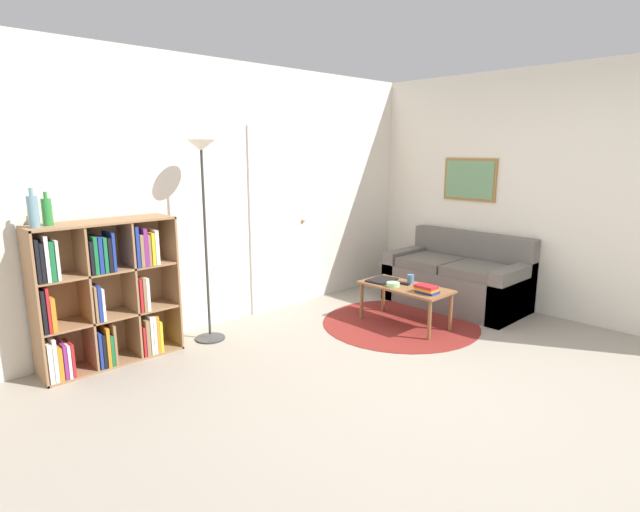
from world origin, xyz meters
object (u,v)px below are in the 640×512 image
(laptop, at_px, (382,280))
(bookshelf, at_px, (103,295))
(bowl, at_px, (393,284))
(bottle_middle, at_px, (47,211))
(bottle_left, at_px, (33,211))
(floor_lamp, at_px, (203,184))
(coffee_table, at_px, (405,290))
(couch, at_px, (458,280))
(cup, at_px, (411,279))

(laptop, bearing_deg, bookshelf, 161.38)
(bowl, height_order, bottle_middle, bottle_middle)
(bottle_left, bearing_deg, bowl, -19.90)
(floor_lamp, relative_size, bottle_left, 6.35)
(coffee_table, distance_m, bowl, 0.15)
(laptop, bearing_deg, coffee_table, -85.87)
(couch, height_order, bottle_middle, bottle_middle)
(cup, bearing_deg, bottle_middle, 159.46)
(floor_lamp, height_order, couch, floor_lamp)
(bowl, bearing_deg, bottle_middle, 158.43)
(floor_lamp, xyz_separation_m, bottle_middle, (-1.24, 0.15, -0.15))
(laptop, distance_m, bottle_left, 3.22)
(laptop, bearing_deg, cup, -58.58)
(coffee_table, height_order, bottle_middle, bottle_middle)
(floor_lamp, xyz_separation_m, couch, (2.66, -1.02, -1.17))
(couch, height_order, bottle_left, bottle_left)
(bottle_middle, bearing_deg, bookshelf, -4.54)
(bowl, distance_m, bottle_left, 3.19)
(laptop, xyz_separation_m, cup, (0.15, -0.25, 0.03))
(laptop, bearing_deg, bowl, -112.38)
(couch, bearing_deg, floor_lamp, 159.07)
(bottle_left, xyz_separation_m, bottle_middle, (0.11, 0.05, -0.02))
(couch, xyz_separation_m, bottle_left, (-4.00, 1.12, 1.03))
(floor_lamp, xyz_separation_m, coffee_table, (1.66, -1.01, -1.09))
(couch, relative_size, laptop, 4.67)
(floor_lamp, height_order, coffee_table, floor_lamp)
(coffee_table, relative_size, laptop, 2.87)
(bookshelf, bearing_deg, bowl, -23.68)
(laptop, relative_size, bottle_middle, 1.28)
(floor_lamp, relative_size, couch, 1.22)
(floor_lamp, distance_m, bowl, 2.08)
(couch, relative_size, bottle_left, 5.20)
(bowl, relative_size, bottle_left, 0.46)
(couch, distance_m, bowl, 1.13)
(couch, height_order, coffee_table, couch)
(bookshelf, xyz_separation_m, floor_lamp, (0.90, -0.13, 0.87))
(floor_lamp, bearing_deg, bookshelf, 171.95)
(cup, xyz_separation_m, bottle_middle, (-3.02, 1.13, 0.85))
(cup, bearing_deg, couch, -2.52)
(bowl, bearing_deg, coffee_table, -31.95)
(cup, height_order, bottle_middle, bottle_middle)
(floor_lamp, bearing_deg, bottle_middle, 172.90)
(couch, relative_size, bowl, 11.22)
(bottle_middle, bearing_deg, couch, -16.73)
(bottle_left, bearing_deg, cup, -19.01)
(bookshelf, relative_size, coffee_table, 1.29)
(laptop, xyz_separation_m, bottle_middle, (-2.87, 0.88, 0.88))
(laptop, xyz_separation_m, bottle_left, (-2.98, 0.83, 0.90))
(coffee_table, xyz_separation_m, bottle_left, (-3.00, 1.11, 0.96))
(cup, height_order, bottle_left, bottle_left)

